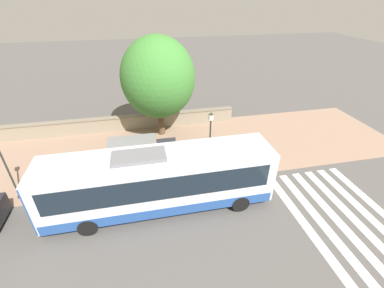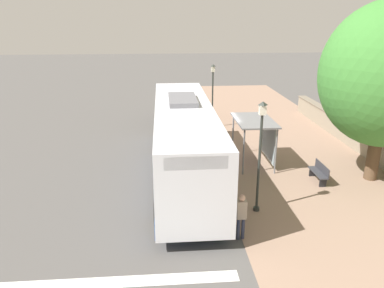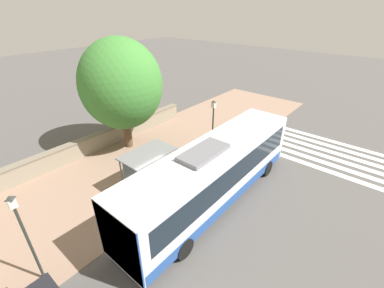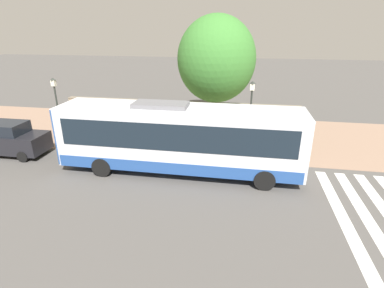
{
  "view_description": "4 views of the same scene",
  "coord_description": "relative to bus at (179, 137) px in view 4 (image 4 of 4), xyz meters",
  "views": [
    {
      "loc": [
        12.71,
        1.76,
        10.74
      ],
      "look_at": [
        -1.74,
        4.8,
        1.89
      ],
      "focal_mm": 24.0,
      "sensor_mm": 36.0,
      "label": 1
    },
    {
      "loc": [
        2.62,
        18.77,
        7.33
      ],
      "look_at": [
        1.43,
        4.06,
        2.27
      ],
      "focal_mm": 35.0,
      "sensor_mm": 36.0,
      "label": 2
    },
    {
      "loc": [
        8.05,
        -7.17,
        9.83
      ],
      "look_at": [
        -1.33,
        4.03,
        1.87
      ],
      "focal_mm": 24.0,
      "sensor_mm": 36.0,
      "label": 3
    },
    {
      "loc": [
        15.68,
        5.36,
        7.21
      ],
      "look_at": [
        1.47,
        2.9,
        1.52
      ],
      "focal_mm": 28.0,
      "sensor_mm": 36.0,
      "label": 4
    }
  ],
  "objects": [
    {
      "name": "ground_plane",
      "position": [
        -1.66,
        -2.26,
        -1.91
      ],
      "size": [
        120.0,
        120.0,
        0.0
      ],
      "primitive_type": "plane",
      "color": "#514F4C",
      "rests_on": "ground"
    },
    {
      "name": "sidewalk_plaza",
      "position": [
        -6.16,
        -2.26,
        -1.9
      ],
      "size": [
        9.0,
        44.0,
        0.02
      ],
      "color": "#937560",
      "rests_on": "ground"
    },
    {
      "name": "stone_wall",
      "position": [
        -10.21,
        -2.26,
        -1.25
      ],
      "size": [
        0.6,
        20.0,
        1.3
      ],
      "color": "gray",
      "rests_on": "ground"
    },
    {
      "name": "bus",
      "position": [
        0.0,
        0.0,
        0.0
      ],
      "size": [
        2.73,
        12.32,
        3.69
      ],
      "color": "silver",
      "rests_on": "ground"
    },
    {
      "name": "bus_shelter",
      "position": [
        -3.81,
        -1.4,
        0.11
      ],
      "size": [
        1.88,
        3.09,
        2.39
      ],
      "color": "slate",
      "rests_on": "ground"
    },
    {
      "name": "pedestrian",
      "position": [
        -1.62,
        5.46,
        -0.91
      ],
      "size": [
        0.34,
        0.22,
        1.7
      ],
      "color": "#2D3347",
      "rests_on": "ground"
    },
    {
      "name": "bench",
      "position": [
        -6.21,
        1.08,
        -1.44
      ],
      "size": [
        0.4,
        1.51,
        0.88
      ],
      "color": "#333338",
      "rests_on": "ground"
    },
    {
      "name": "street_lamp_near",
      "position": [
        -2.65,
        3.56,
        0.71
      ],
      "size": [
        0.28,
        0.28,
        4.43
      ],
      "color": "#2D332D",
      "rests_on": "ground"
    },
    {
      "name": "street_lamp_far",
      "position": [
        -2.44,
        -8.26,
        0.65
      ],
      "size": [
        0.28,
        0.28,
        4.32
      ],
      "color": "#2D332D",
      "rests_on": "ground"
    },
    {
      "name": "shade_tree",
      "position": [
        -8.78,
        0.98,
        2.99
      ],
      "size": [
        5.77,
        5.77,
        8.09
      ],
      "color": "brown",
      "rests_on": "ground"
    },
    {
      "name": "parked_car_behind_bus",
      "position": [
        -0.49,
        -10.43,
        -0.94
      ],
      "size": [
        1.97,
        4.32,
        1.99
      ],
      "color": "black",
      "rests_on": "ground"
    }
  ]
}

